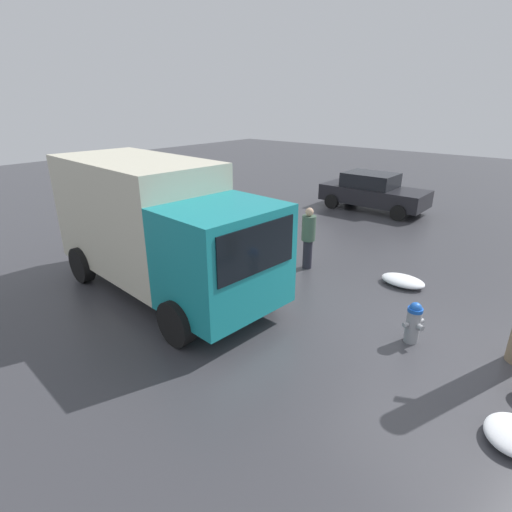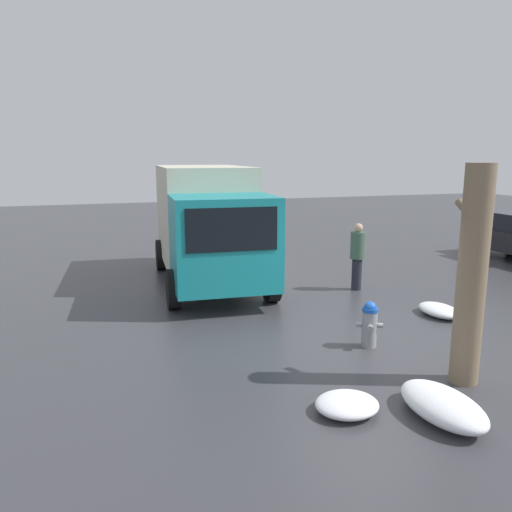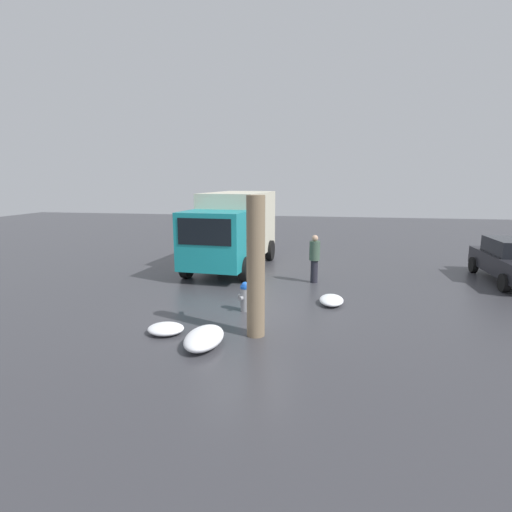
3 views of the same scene
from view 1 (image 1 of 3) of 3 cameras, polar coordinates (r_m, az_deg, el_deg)
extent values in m
plane|color=#38383D|center=(8.39, 21.16, -11.27)|extent=(60.00, 60.00, 0.00)
cylinder|color=gray|center=(8.23, 21.47, -9.36)|extent=(0.27, 0.27, 0.65)
cylinder|color=blue|center=(8.06, 21.81, -7.16)|extent=(0.28, 0.28, 0.07)
sphere|color=blue|center=(8.04, 21.85, -6.94)|extent=(0.23, 0.23, 0.23)
cylinder|color=gray|center=(8.08, 22.42, -9.45)|extent=(0.14, 0.15, 0.11)
cylinder|color=gray|center=(8.31, 22.47, -8.58)|extent=(0.13, 0.13, 0.09)
cylinder|color=gray|center=(8.08, 20.58, -9.20)|extent=(0.13, 0.13, 0.09)
cube|color=teal|center=(7.78, -4.68, -0.19)|extent=(1.99, 2.38, 2.04)
cube|color=black|center=(7.01, 0.23, 0.97)|extent=(0.17, 1.89, 0.90)
cube|color=beige|center=(10.10, -16.41, 5.82)|extent=(4.46, 2.56, 2.62)
cylinder|color=black|center=(8.97, 0.55, -4.20)|extent=(0.92, 0.34, 0.90)
cylinder|color=black|center=(7.68, -11.31, -9.37)|extent=(0.92, 0.34, 0.90)
cylinder|color=black|center=(11.92, -13.73, 1.81)|extent=(0.92, 0.34, 0.90)
cylinder|color=black|center=(10.98, -23.62, -1.13)|extent=(0.92, 0.34, 0.90)
cylinder|color=#23232D|center=(10.97, 7.36, 0.28)|extent=(0.25, 0.25, 0.81)
cylinder|color=#3F5947|center=(10.72, 7.54, 3.97)|extent=(0.37, 0.37, 0.67)
sphere|color=tan|center=(10.60, 7.66, 6.27)|extent=(0.22, 0.22, 0.22)
cube|color=black|center=(17.47, 16.46, 8.36)|extent=(4.25, 1.79, 0.66)
cube|color=black|center=(17.44, 16.03, 10.43)|extent=(2.04, 1.57, 0.56)
cylinder|color=black|center=(17.86, 21.77, 6.89)|extent=(0.60, 0.20, 0.60)
cylinder|color=black|center=(16.22, 19.65, 5.82)|extent=(0.60, 0.20, 0.60)
cylinder|color=black|center=(18.93, 13.50, 8.58)|extent=(0.60, 0.20, 0.60)
cylinder|color=black|center=(17.39, 10.77, 7.68)|extent=(0.60, 0.20, 0.60)
ellipsoid|color=white|center=(10.62, 20.24, -3.34)|extent=(1.07, 0.69, 0.24)
camera|label=2|loc=(5.99, 102.13, -15.00)|focal=35.00mm
camera|label=3|loc=(12.46, 82.01, -0.66)|focal=28.00mm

